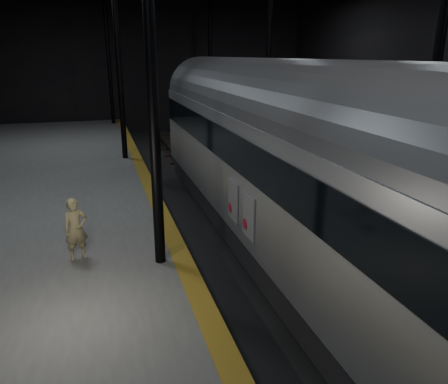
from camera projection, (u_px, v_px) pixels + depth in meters
name	position (u px, v px, depth m)	size (l,w,h in m)	color
ground	(249.00, 225.00, 16.01)	(44.00, 44.00, 0.00)	black
platform_left	(26.00, 235.00, 13.85)	(9.00, 43.80, 1.00)	#525250
platform_right	(422.00, 195.00, 17.87)	(9.00, 43.80, 1.00)	#525250
tactile_strip	(159.00, 208.00, 14.84)	(0.50, 43.80, 0.01)	brown
track	(249.00, 223.00, 15.99)	(2.40, 43.00, 0.24)	#3F3328
train	(291.00, 160.00, 12.03)	(3.22, 21.53, 5.75)	#A7AAAF
woman	(76.00, 229.00, 10.96)	(0.58, 0.38, 1.60)	tan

